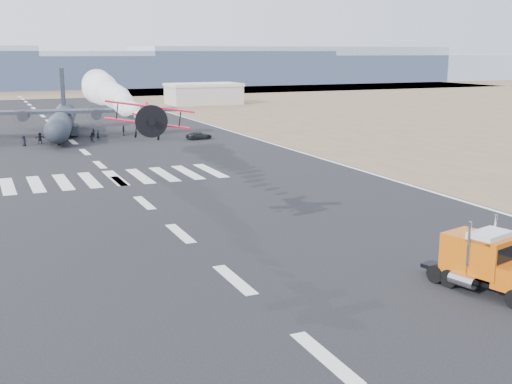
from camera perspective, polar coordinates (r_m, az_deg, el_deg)
ground at (r=32.67m, az=6.19°, el=-14.40°), size 500.00×500.00×0.00m
scrub_far at (r=256.00m, az=-20.65°, el=8.29°), size 500.00×80.00×0.00m
runway_markings at (r=87.66m, az=-13.72°, el=2.37°), size 60.00×260.00×0.01m
ridge_seg_d at (r=285.65m, az=-21.13°, el=9.91°), size 150.00×50.00×13.00m
ridge_seg_e at (r=296.19m, az=-8.29°, el=10.85°), size 150.00×50.00×15.00m
ridge_seg_f at (r=319.87m, az=3.21°, el=11.24°), size 150.00×50.00×17.00m
ridge_seg_g at (r=354.11m, az=12.79°, el=10.74°), size 150.00×50.00×13.00m
hangar_right at (r=185.77m, az=-4.68°, el=8.72°), size 20.50×12.50×5.90m
semi_truck at (r=42.58m, az=19.83°, el=-5.86°), size 4.57×8.77×3.85m
aerobatic_biplane at (r=49.29m, az=-9.52°, el=6.57°), size 6.62×5.96×2.95m
smoke_trail at (r=81.94m, az=-13.46°, el=8.86°), size 5.66×40.71×4.16m
transport_aircraft at (r=119.36m, az=-16.90°, el=6.23°), size 40.47×33.16×11.70m
support_vehicle at (r=110.76m, az=-5.08°, el=5.02°), size 4.65×2.53×1.24m
crew_a at (r=115.86m, az=-14.24°, el=5.10°), size 0.74×0.71×1.56m
crew_b at (r=110.09m, az=-14.36°, el=4.75°), size 0.91×0.91×1.64m
crew_c at (r=108.65m, az=-17.79°, el=4.47°), size 1.23×0.82×1.74m
crew_d at (r=117.11m, az=-11.69°, el=5.36°), size 0.69×1.13×1.81m
crew_e at (r=108.48m, az=-19.93°, el=4.29°), size 0.94×0.75×1.66m
crew_f at (r=110.39m, az=-18.65°, el=4.57°), size 1.84×1.10×1.88m
crew_g at (r=112.48m, az=-13.88°, el=4.94°), size 0.78×0.74×1.69m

